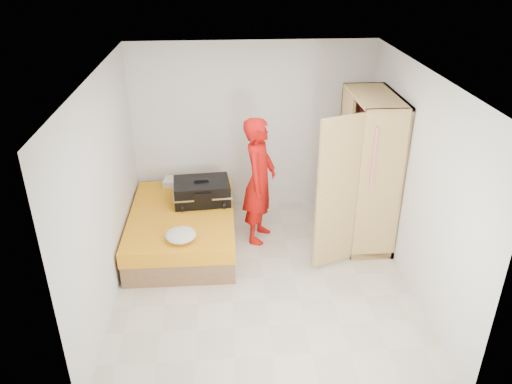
{
  "coord_description": "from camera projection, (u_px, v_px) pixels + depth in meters",
  "views": [
    {
      "loc": [
        -0.44,
        -5.14,
        3.85
      ],
      "look_at": [
        -0.06,
        0.46,
        1.0
      ],
      "focal_mm": 35.0,
      "sensor_mm": 36.0,
      "label": 1
    }
  ],
  "objects": [
    {
      "name": "bed",
      "position": [
        183.0,
        228.0,
        6.96
      ],
      "size": [
        1.42,
        2.02,
        0.5
      ],
      "color": "olive",
      "rests_on": "ground"
    },
    {
      "name": "person",
      "position": [
        259.0,
        181.0,
        6.81
      ],
      "size": [
        0.62,
        0.76,
        1.8
      ],
      "primitive_type": "imported",
      "rotation": [
        0.0,
        0.0,
        1.23
      ],
      "color": "#BB0B0B",
      "rests_on": "ground"
    },
    {
      "name": "wardrobe",
      "position": [
        365.0,
        176.0,
        6.73
      ],
      "size": [
        1.14,
        1.39,
        2.1
      ],
      "color": "tan",
      "rests_on": "ground"
    },
    {
      "name": "suitcase",
      "position": [
        202.0,
        191.0,
        7.07
      ],
      "size": [
        0.84,
        0.65,
        0.34
      ],
      "rotation": [
        0.0,
        0.0,
        0.08
      ],
      "color": "black",
      "rests_on": "bed"
    },
    {
      "name": "round_cushion",
      "position": [
        181.0,
        235.0,
        6.18
      ],
      "size": [
        0.38,
        0.38,
        0.15
      ],
      "primitive_type": "ellipsoid",
      "color": "silver",
      "rests_on": "bed"
    },
    {
      "name": "room",
      "position": [
        264.0,
        187.0,
        5.75
      ],
      "size": [
        4.0,
        4.02,
        2.6
      ],
      "color": "beige",
      "rests_on": "ground"
    },
    {
      "name": "pillow",
      "position": [
        182.0,
        182.0,
        7.58
      ],
      "size": [
        0.58,
        0.35,
        0.1
      ],
      "primitive_type": "cube",
      "rotation": [
        0.0,
        0.0,
        -0.15
      ],
      "color": "silver",
      "rests_on": "bed"
    }
  ]
}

